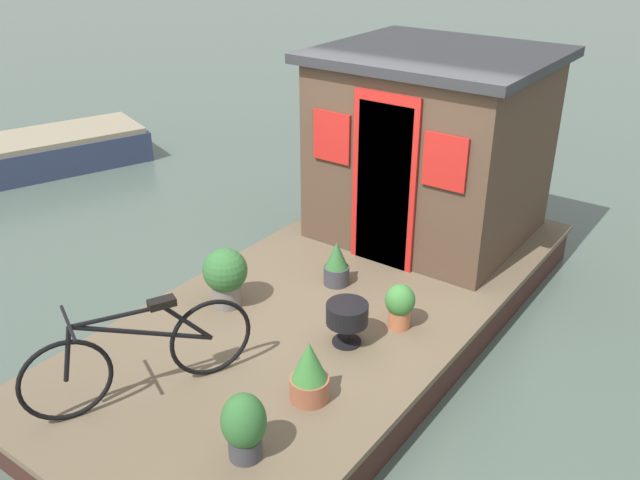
# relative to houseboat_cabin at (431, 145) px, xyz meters

# --- Properties ---
(ground_plane) EXTENTS (60.00, 60.00, 0.00)m
(ground_plane) POSITION_rel_houseboat_cabin_xyz_m (-1.87, 0.00, -1.43)
(ground_plane) COLOR #47564C
(houseboat_deck) EXTENTS (5.96, 2.71, 0.40)m
(houseboat_deck) POSITION_rel_houseboat_cabin_xyz_m (-1.87, 0.00, -1.23)
(houseboat_deck) COLOR brown
(houseboat_deck) RESTS_ON ground_plane
(houseboat_cabin) EXTENTS (2.15, 2.32, 2.04)m
(houseboat_cabin) POSITION_rel_houseboat_cabin_xyz_m (0.00, 0.00, 0.00)
(houseboat_cabin) COLOR #4C3828
(houseboat_cabin) RESTS_ON houseboat_deck
(bicycle) EXTENTS (1.61, 0.82, 0.80)m
(bicycle) POSITION_rel_houseboat_cabin_xyz_m (-3.86, 0.35, -0.65)
(bicycle) COLOR black
(bicycle) RESTS_ON houseboat_deck
(potted_plant_succulent) EXTENTS (0.31, 0.31, 0.51)m
(potted_plant_succulent) POSITION_rel_houseboat_cabin_xyz_m (-3.91, -0.70, -0.76)
(potted_plant_succulent) COLOR #38383D
(potted_plant_succulent) RESTS_ON houseboat_deck
(potted_plant_basil) EXTENTS (0.25, 0.25, 0.46)m
(potted_plant_basil) POSITION_rel_houseboat_cabin_xyz_m (-1.61, 0.13, -0.81)
(potted_plant_basil) COLOR #38383D
(potted_plant_basil) RESTS_ON houseboat_deck
(potted_plant_mint) EXTENTS (0.30, 0.30, 0.51)m
(potted_plant_mint) POSITION_rel_houseboat_cabin_xyz_m (-3.17, -0.70, -0.79)
(potted_plant_mint) COLOR #935138
(potted_plant_mint) RESTS_ON houseboat_deck
(potted_plant_rosemary) EXTENTS (0.42, 0.42, 0.58)m
(potted_plant_rosemary) POSITION_rel_houseboat_cabin_xyz_m (-2.54, 0.73, -0.71)
(potted_plant_rosemary) COLOR slate
(potted_plant_rosemary) RESTS_ON houseboat_deck
(potted_plant_sage) EXTENTS (0.27, 0.27, 0.42)m
(potted_plant_sage) POSITION_rel_houseboat_cabin_xyz_m (-1.92, -0.76, -0.80)
(potted_plant_sage) COLOR #B2603D
(potted_plant_sage) RESTS_ON houseboat_deck
(charcoal_grill) EXTENTS (0.36, 0.36, 0.38)m
(charcoal_grill) POSITION_rel_houseboat_cabin_xyz_m (-2.40, -0.52, -0.75)
(charcoal_grill) COLOR black
(charcoal_grill) RESTS_ON houseboat_deck
(dinghy_boat) EXTENTS (3.21, 2.14, 0.55)m
(dinghy_boat) POSITION_rel_houseboat_cabin_xyz_m (-0.70, 6.28, -1.15)
(dinghy_boat) COLOR #2D3856
(dinghy_boat) RESTS_ON ground_plane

